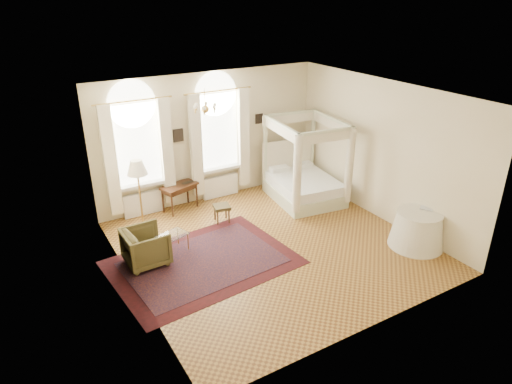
{
  "coord_description": "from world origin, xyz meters",
  "views": [
    {
      "loc": [
        -4.67,
        -7.17,
        5.14
      ],
      "look_at": [
        -0.17,
        0.4,
        1.18
      ],
      "focal_mm": 32.0,
      "sensor_mm": 36.0,
      "label": 1
    }
  ],
  "objects_px": {
    "writing_desk": "(179,189)",
    "coffee_table": "(173,237)",
    "nightstand": "(291,174)",
    "floor_lamp": "(137,171)",
    "canopy_bed": "(305,182)",
    "armchair": "(146,247)",
    "side_table": "(417,229)",
    "stool": "(222,208)"
  },
  "relations": [
    {
      "from": "coffee_table",
      "to": "floor_lamp",
      "type": "bearing_deg",
      "value": 101.89
    },
    {
      "from": "stool",
      "to": "floor_lamp",
      "type": "distance_m",
      "value": 2.15
    },
    {
      "from": "writing_desk",
      "to": "armchair",
      "type": "distance_m",
      "value": 2.48
    },
    {
      "from": "floor_lamp",
      "to": "armchair",
      "type": "bearing_deg",
      "value": -104.92
    },
    {
      "from": "floor_lamp",
      "to": "side_table",
      "type": "height_order",
      "value": "floor_lamp"
    },
    {
      "from": "canopy_bed",
      "to": "armchair",
      "type": "bearing_deg",
      "value": -169.15
    },
    {
      "from": "nightstand",
      "to": "floor_lamp",
      "type": "xyz_separation_m",
      "value": [
        -4.52,
        -0.61,
        1.2
      ]
    },
    {
      "from": "coffee_table",
      "to": "stool",
      "type": "bearing_deg",
      "value": 25.18
    },
    {
      "from": "stool",
      "to": "armchair",
      "type": "height_order",
      "value": "armchair"
    },
    {
      "from": "writing_desk",
      "to": "coffee_table",
      "type": "relative_size",
      "value": 1.42
    },
    {
      "from": "armchair",
      "to": "canopy_bed",
      "type": "bearing_deg",
      "value": -80.62
    },
    {
      "from": "armchair",
      "to": "floor_lamp",
      "type": "bearing_deg",
      "value": -16.38
    },
    {
      "from": "canopy_bed",
      "to": "writing_desk",
      "type": "bearing_deg",
      "value": 160.52
    },
    {
      "from": "writing_desk",
      "to": "nightstand",
      "type": "bearing_deg",
      "value": 0.0
    },
    {
      "from": "nightstand",
      "to": "floor_lamp",
      "type": "distance_m",
      "value": 4.71
    },
    {
      "from": "canopy_bed",
      "to": "floor_lamp",
      "type": "bearing_deg",
      "value": 173.57
    },
    {
      "from": "side_table",
      "to": "nightstand",
      "type": "bearing_deg",
      "value": 94.86
    },
    {
      "from": "armchair",
      "to": "side_table",
      "type": "relative_size",
      "value": 0.72
    },
    {
      "from": "armchair",
      "to": "floor_lamp",
      "type": "xyz_separation_m",
      "value": [
        0.36,
        1.35,
        1.09
      ]
    },
    {
      "from": "stool",
      "to": "nightstand",
      "type": "bearing_deg",
      "value": 22.03
    },
    {
      "from": "canopy_bed",
      "to": "stool",
      "type": "bearing_deg",
      "value": -179.17
    },
    {
      "from": "canopy_bed",
      "to": "stool",
      "type": "height_order",
      "value": "canopy_bed"
    },
    {
      "from": "canopy_bed",
      "to": "writing_desk",
      "type": "xyz_separation_m",
      "value": [
        -3.05,
        1.08,
        0.09
      ]
    },
    {
      "from": "coffee_table",
      "to": "armchair",
      "type": "bearing_deg",
      "value": -167.93
    },
    {
      "from": "floor_lamp",
      "to": "nightstand",
      "type": "bearing_deg",
      "value": 7.63
    },
    {
      "from": "nightstand",
      "to": "writing_desk",
      "type": "height_order",
      "value": "writing_desk"
    },
    {
      "from": "side_table",
      "to": "stool",
      "type": "bearing_deg",
      "value": 134.79
    },
    {
      "from": "armchair",
      "to": "writing_desk",
      "type": "bearing_deg",
      "value": -39.27
    },
    {
      "from": "stool",
      "to": "coffee_table",
      "type": "xyz_separation_m",
      "value": [
        -1.51,
        -0.71,
        0.02
      ]
    },
    {
      "from": "nightstand",
      "to": "side_table",
      "type": "distance_m",
      "value": 4.27
    },
    {
      "from": "nightstand",
      "to": "coffee_table",
      "type": "xyz_separation_m",
      "value": [
        -4.26,
        -1.82,
        0.09
      ]
    },
    {
      "from": "coffee_table",
      "to": "side_table",
      "type": "xyz_separation_m",
      "value": [
        4.62,
        -2.43,
        0.02
      ]
    },
    {
      "from": "stool",
      "to": "side_table",
      "type": "relative_size",
      "value": 0.37
    },
    {
      "from": "canopy_bed",
      "to": "armchair",
      "type": "relative_size",
      "value": 2.57
    },
    {
      "from": "nightstand",
      "to": "writing_desk",
      "type": "relative_size",
      "value": 0.56
    },
    {
      "from": "canopy_bed",
      "to": "side_table",
      "type": "xyz_separation_m",
      "value": [
        0.67,
        -3.18,
        -0.09
      ]
    },
    {
      "from": "nightstand",
      "to": "writing_desk",
      "type": "bearing_deg",
      "value": -180.0
    },
    {
      "from": "coffee_table",
      "to": "side_table",
      "type": "bearing_deg",
      "value": -27.74
    },
    {
      "from": "writing_desk",
      "to": "floor_lamp",
      "type": "bearing_deg",
      "value": -152.38
    },
    {
      "from": "coffee_table",
      "to": "side_table",
      "type": "height_order",
      "value": "side_table"
    },
    {
      "from": "armchair",
      "to": "nightstand",
      "type": "bearing_deg",
      "value": -69.63
    },
    {
      "from": "nightstand",
      "to": "coffee_table",
      "type": "bearing_deg",
      "value": -156.84
    }
  ]
}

